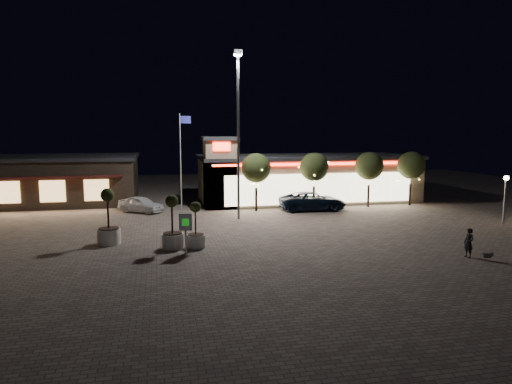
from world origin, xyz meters
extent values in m
plane|color=#73665D|center=(0.00, 0.00, 0.00)|extent=(90.00, 90.00, 0.00)
cube|color=tan|center=(10.00, 16.00, 2.00)|extent=(20.00, 8.00, 4.00)
cube|color=#262628|center=(10.00, 16.00, 4.15)|extent=(20.40, 8.40, 0.30)
cube|color=#FFEEBF|center=(10.00, 11.95, 1.60)|extent=(17.00, 0.12, 2.60)
cube|color=red|center=(10.00, 11.92, 3.75)|extent=(19.00, 0.10, 0.18)
cube|color=tan|center=(1.30, 13.30, 2.90)|extent=(2.60, 2.60, 5.80)
cube|color=#262628|center=(1.30, 13.30, 5.95)|extent=(3.00, 3.00, 0.30)
cube|color=red|center=(1.30, 11.95, 5.30)|extent=(1.40, 0.10, 0.70)
cube|color=#382D23|center=(-14.00, 20.00, 2.00)|extent=(16.00, 10.00, 4.00)
cube|color=#262628|center=(-14.00, 20.00, 4.15)|extent=(16.40, 10.40, 0.30)
cube|color=#591E19|center=(-14.00, 14.60, 2.80)|extent=(14.40, 0.80, 0.15)
cube|color=#F0B66C|center=(-16.00, 14.95, 1.60)|extent=(2.00, 0.12, 1.80)
cube|color=#F0B66C|center=(-12.50, 14.95, 1.60)|extent=(2.00, 0.12, 1.80)
cube|color=#F0B66C|center=(-9.00, 14.95, 1.60)|extent=(2.00, 0.12, 1.80)
cylinder|color=gray|center=(2.00, 8.00, 6.00)|extent=(0.20, 0.20, 12.00)
cube|color=gray|center=(2.00, 8.00, 12.20)|extent=(0.60, 0.40, 0.35)
cube|color=white|center=(2.00, 8.00, 12.00)|extent=(0.45, 0.30, 0.08)
cylinder|color=white|center=(-2.00, 13.00, 4.00)|extent=(0.10, 0.10, 8.00)
cube|color=#292C99|center=(-1.55, 13.00, 7.50)|extent=(0.90, 0.04, 0.60)
cylinder|color=gray|center=(20.00, 2.00, 1.60)|extent=(0.12, 0.12, 3.20)
sphere|color=#FFE5B2|center=(20.00, 2.00, 3.30)|extent=(0.36, 0.36, 0.36)
cylinder|color=#332319|center=(4.00, 11.00, 0.96)|extent=(0.20, 0.20, 1.92)
sphere|color=#2D3819|center=(4.00, 11.00, 3.58)|extent=(2.42, 2.42, 2.42)
cylinder|color=#332319|center=(9.00, 11.00, 0.96)|extent=(0.20, 0.20, 1.92)
sphere|color=#2D3819|center=(9.00, 11.00, 3.58)|extent=(2.42, 2.42, 2.42)
cylinder|color=#332319|center=(14.00, 11.00, 0.96)|extent=(0.20, 0.20, 1.92)
sphere|color=#2D3819|center=(14.00, 11.00, 3.58)|extent=(2.42, 2.42, 2.42)
cylinder|color=#332319|center=(18.00, 11.00, 0.96)|extent=(0.20, 0.20, 1.92)
sphere|color=#2D3819|center=(18.00, 11.00, 3.58)|extent=(2.42, 2.42, 2.42)
imported|color=black|center=(8.70, 10.36, 0.78)|extent=(5.72, 2.88, 1.55)
imported|color=white|center=(-5.29, 12.36, 0.66)|extent=(4.05, 3.61, 1.33)
imported|color=black|center=(11.90, -5.03, 0.77)|extent=(0.45, 0.61, 1.55)
cube|color=#59514C|center=(12.42, -5.76, 0.26)|extent=(0.44, 0.26, 0.22)
sphere|color=#59514C|center=(12.66, -5.81, 0.35)|extent=(0.19, 0.19, 0.19)
cylinder|color=silver|center=(-6.76, 1.94, 0.44)|extent=(1.33, 1.33, 0.89)
cylinder|color=black|center=(-6.76, 1.94, 0.91)|extent=(1.16, 1.16, 0.07)
cylinder|color=#332319|center=(-6.76, 1.94, 1.95)|extent=(0.11, 0.11, 2.00)
sphere|color=#2D3819|center=(-6.76, 1.94, 2.89)|extent=(0.78, 0.78, 0.78)
cylinder|color=silver|center=(-3.15, 0.19, 0.41)|extent=(1.24, 1.24, 0.83)
cylinder|color=black|center=(-3.15, 0.19, 0.85)|extent=(1.08, 1.08, 0.06)
cylinder|color=#332319|center=(-3.15, 0.19, 1.81)|extent=(0.10, 0.10, 1.86)
sphere|color=#2D3819|center=(-3.15, 0.19, 2.69)|extent=(0.72, 0.72, 0.72)
cylinder|color=silver|center=(-1.86, 0.10, 0.36)|extent=(1.07, 1.07, 0.71)
cylinder|color=black|center=(-1.86, 0.10, 0.73)|extent=(0.92, 0.92, 0.05)
cylinder|color=#332319|center=(-1.86, 0.10, 1.55)|extent=(0.09, 0.09, 1.60)
sphere|color=#2D3819|center=(-1.86, 0.10, 2.31)|extent=(0.62, 0.62, 0.62)
cylinder|color=gray|center=(-2.48, -0.98, 0.65)|extent=(0.09, 0.09, 1.31)
cube|color=white|center=(-2.48, -0.98, 1.69)|extent=(0.71, 0.20, 0.93)
cube|color=#178C18|center=(-2.48, -1.02, 1.69)|extent=(0.38, 0.09, 0.38)
camera|label=1|loc=(-3.83, -25.36, 6.54)|focal=32.00mm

